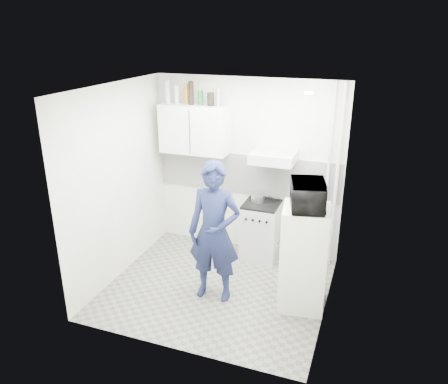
% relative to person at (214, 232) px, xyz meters
% --- Properties ---
extents(floor, '(2.80, 2.80, 0.00)m').
position_rel_person_xyz_m(floor, '(-0.03, 0.16, -0.89)').
color(floor, slate).
rests_on(floor, ground).
extents(ceiling, '(2.80, 2.80, 0.00)m').
position_rel_person_xyz_m(ceiling, '(-0.03, 0.16, 1.71)').
color(ceiling, white).
rests_on(ceiling, wall_back).
extents(wall_back, '(2.80, 0.00, 2.80)m').
position_rel_person_xyz_m(wall_back, '(-0.03, 1.41, 0.41)').
color(wall_back, white).
rests_on(wall_back, floor).
extents(wall_left, '(0.00, 2.60, 2.60)m').
position_rel_person_xyz_m(wall_left, '(-1.43, 0.16, 0.41)').
color(wall_left, white).
rests_on(wall_left, floor).
extents(wall_right, '(0.00, 2.60, 2.60)m').
position_rel_person_xyz_m(wall_right, '(1.37, 0.16, 0.41)').
color(wall_right, white).
rests_on(wall_right, floor).
extents(person, '(0.68, 0.47, 1.79)m').
position_rel_person_xyz_m(person, '(0.00, 0.00, 0.00)').
color(person, '#171E40').
rests_on(person, floor).
extents(stove, '(0.52, 0.52, 0.84)m').
position_rel_person_xyz_m(stove, '(0.28, 1.16, -0.48)').
color(stove, beige).
rests_on(stove, floor).
extents(fridge, '(0.61, 0.61, 1.30)m').
position_rel_person_xyz_m(fridge, '(1.07, 0.19, -0.24)').
color(fridge, white).
rests_on(fridge, floor).
extents(stove_top, '(0.50, 0.50, 0.03)m').
position_rel_person_xyz_m(stove_top, '(0.28, 1.16, -0.04)').
color(stove_top, black).
rests_on(stove_top, stove).
extents(saucepan, '(0.19, 0.19, 0.11)m').
position_rel_person_xyz_m(saucepan, '(0.20, 1.21, 0.02)').
color(saucepan, silver).
rests_on(saucepan, stove_top).
extents(microwave, '(0.63, 0.50, 0.31)m').
position_rel_person_xyz_m(microwave, '(1.07, 0.19, 0.56)').
color(microwave, black).
rests_on(microwave, fridge).
extents(bottle_a, '(0.08, 0.08, 0.33)m').
position_rel_person_xyz_m(bottle_a, '(-1.19, 1.24, 1.47)').
color(bottle_a, '#B2B7BC').
rests_on(bottle_a, upper_cabinet).
extents(bottle_b, '(0.07, 0.07, 0.26)m').
position_rel_person_xyz_m(bottle_b, '(-1.05, 1.24, 1.44)').
color(bottle_b, '#B2B7BC').
rests_on(bottle_b, upper_cabinet).
extents(bottle_c, '(0.07, 0.07, 0.28)m').
position_rel_person_xyz_m(bottle_c, '(-0.90, 1.24, 1.45)').
color(bottle_c, brown).
rests_on(bottle_c, upper_cabinet).
extents(bottle_d, '(0.07, 0.07, 0.33)m').
position_rel_person_xyz_m(bottle_d, '(-0.82, 1.24, 1.47)').
color(bottle_d, black).
rests_on(bottle_d, upper_cabinet).
extents(canister_a, '(0.08, 0.08, 0.20)m').
position_rel_person_xyz_m(canister_a, '(-0.68, 1.24, 1.40)').
color(canister_a, '#144C1E').
rests_on(canister_a, upper_cabinet).
extents(canister_b, '(0.10, 0.10, 0.18)m').
position_rel_person_xyz_m(canister_b, '(-0.52, 1.24, 1.40)').
color(canister_b, black).
rests_on(canister_b, upper_cabinet).
extents(bottle_e, '(0.06, 0.06, 0.24)m').
position_rel_person_xyz_m(bottle_e, '(-0.42, 1.24, 1.42)').
color(bottle_e, silver).
rests_on(bottle_e, upper_cabinet).
extents(upper_cabinet, '(1.00, 0.35, 0.70)m').
position_rel_person_xyz_m(upper_cabinet, '(-0.78, 1.24, 0.96)').
color(upper_cabinet, white).
rests_on(upper_cabinet, wall_back).
extents(range_hood, '(0.60, 0.50, 0.14)m').
position_rel_person_xyz_m(range_hood, '(0.42, 1.16, 0.68)').
color(range_hood, beige).
rests_on(range_hood, wall_back).
extents(backsplash, '(2.74, 0.03, 0.60)m').
position_rel_person_xyz_m(backsplash, '(-0.03, 1.40, 0.31)').
color(backsplash, white).
rests_on(backsplash, wall_back).
extents(pipe_a, '(0.05, 0.05, 2.60)m').
position_rel_person_xyz_m(pipe_a, '(1.27, 1.33, 0.41)').
color(pipe_a, beige).
rests_on(pipe_a, floor).
extents(pipe_b, '(0.04, 0.04, 2.60)m').
position_rel_person_xyz_m(pipe_b, '(1.15, 1.33, 0.41)').
color(pipe_b, beige).
rests_on(pipe_b, floor).
extents(ceiling_spot_fixture, '(0.10, 0.10, 0.02)m').
position_rel_person_xyz_m(ceiling_spot_fixture, '(0.97, 0.36, 1.68)').
color(ceiling_spot_fixture, white).
rests_on(ceiling_spot_fixture, ceiling).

